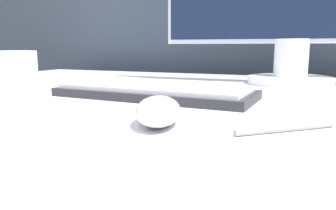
# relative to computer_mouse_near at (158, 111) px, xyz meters

# --- Properties ---
(partition_panel) EXTENTS (5.00, 0.03, 1.23)m
(partition_panel) POSITION_rel_computer_mouse_near_xyz_m (-0.01, 0.90, -0.13)
(partition_panel) COLOR #333D4C
(partition_panel) RESTS_ON ground_plane
(computer_mouse_near) EXTENTS (0.09, 0.12, 0.04)m
(computer_mouse_near) POSITION_rel_computer_mouse_near_xyz_m (0.00, 0.00, 0.00)
(computer_mouse_near) COLOR white
(computer_mouse_near) RESTS_ON desk
(keyboard) EXTENTS (0.39, 0.17, 0.02)m
(keyboard) POSITION_rel_computer_mouse_near_xyz_m (-0.10, 0.20, -0.01)
(keyboard) COLOR #28282D
(keyboard) RESTS_ON desk
(mug) EXTENTS (0.09, 0.09, 0.09)m
(mug) POSITION_rel_computer_mouse_near_xyz_m (-0.42, 0.19, 0.03)
(mug) COLOR white
(mug) RESTS_ON desk
(pen) EXTENTS (0.11, 0.09, 0.01)m
(pen) POSITION_rel_computer_mouse_near_xyz_m (0.15, 0.02, -0.01)
(pen) COLOR #99999E
(pen) RESTS_ON desk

